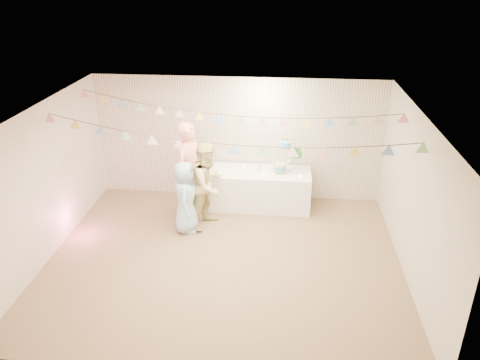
# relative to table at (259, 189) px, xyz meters

# --- Properties ---
(floor) EXTENTS (6.00, 6.00, 0.00)m
(floor) POSITION_rel_table_xyz_m (-0.48, -2.04, -0.39)
(floor) COLOR brown
(floor) RESTS_ON ground
(ceiling) EXTENTS (6.00, 6.00, 0.00)m
(ceiling) POSITION_rel_table_xyz_m (-0.48, -2.04, 2.21)
(ceiling) COLOR white
(ceiling) RESTS_ON ground
(back_wall) EXTENTS (6.00, 6.00, 0.00)m
(back_wall) POSITION_rel_table_xyz_m (-0.48, 0.46, 0.91)
(back_wall) COLOR white
(back_wall) RESTS_ON ground
(front_wall) EXTENTS (6.00, 6.00, 0.00)m
(front_wall) POSITION_rel_table_xyz_m (-0.48, -4.54, 0.91)
(front_wall) COLOR white
(front_wall) RESTS_ON ground
(left_wall) EXTENTS (5.00, 5.00, 0.00)m
(left_wall) POSITION_rel_table_xyz_m (-3.48, -2.04, 0.91)
(left_wall) COLOR white
(left_wall) RESTS_ON ground
(right_wall) EXTENTS (5.00, 5.00, 0.00)m
(right_wall) POSITION_rel_table_xyz_m (2.52, -2.04, 0.91)
(right_wall) COLOR white
(right_wall) RESTS_ON ground
(table) EXTENTS (2.09, 0.84, 0.78)m
(table) POSITION_rel_table_xyz_m (0.00, 0.00, 0.00)
(table) COLOR white
(table) RESTS_ON floor
(cake_stand) EXTENTS (0.61, 0.36, 0.68)m
(cake_stand) POSITION_rel_table_xyz_m (0.55, 0.05, 0.70)
(cake_stand) COLOR silver
(cake_stand) RESTS_ON table
(cake_bottom) EXTENTS (0.31, 0.31, 0.15)m
(cake_bottom) POSITION_rel_table_xyz_m (0.40, -0.01, 0.44)
(cake_bottom) COLOR #29A2BF
(cake_bottom) RESTS_ON cake_stand
(cake_middle) EXTENTS (0.27, 0.27, 0.22)m
(cake_middle) POSITION_rel_table_xyz_m (0.73, 0.14, 0.71)
(cake_middle) COLOR #1F811C
(cake_middle) RESTS_ON cake_stand
(cake_top_tier) EXTENTS (0.25, 0.25, 0.19)m
(cake_top_tier) POSITION_rel_table_xyz_m (0.49, 0.02, 0.98)
(cake_top_tier) COLOR #4FC4F8
(cake_top_tier) RESTS_ON cake_stand
(platter) EXTENTS (0.36, 0.36, 0.02)m
(platter) POSITION_rel_table_xyz_m (-0.54, -0.05, 0.37)
(platter) COLOR white
(platter) RESTS_ON table
(posy) EXTENTS (0.13, 0.13, 0.14)m
(posy) POSITION_rel_table_xyz_m (-0.01, 0.05, 0.43)
(posy) COLOR white
(posy) RESTS_ON table
(person_adult_a) EXTENTS (0.74, 0.85, 1.95)m
(person_adult_a) POSITION_rel_table_xyz_m (-1.31, -0.52, 0.59)
(person_adult_a) COLOR #FA9D82
(person_adult_a) RESTS_ON floor
(person_adult_b) EXTENTS (0.94, 1.03, 1.70)m
(person_adult_b) POSITION_rel_table_xyz_m (-0.92, -0.86, 0.46)
(person_adult_b) COLOR #D0C580
(person_adult_b) RESTS_ON floor
(person_child) EXTENTS (0.50, 0.72, 1.40)m
(person_child) POSITION_rel_table_xyz_m (-1.30, -1.12, 0.31)
(person_child) COLOR #9CCADD
(person_child) RESTS_ON floor
(bunting_back) EXTENTS (5.60, 1.10, 0.40)m
(bunting_back) POSITION_rel_table_xyz_m (-0.48, -0.94, 1.96)
(bunting_back) COLOR pink
(bunting_back) RESTS_ON ceiling
(bunting_front) EXTENTS (5.60, 0.90, 0.36)m
(bunting_front) POSITION_rel_table_xyz_m (-0.48, -2.24, 1.93)
(bunting_front) COLOR #72A5E5
(bunting_front) RESTS_ON ceiling
(tealight_0) EXTENTS (0.04, 0.04, 0.03)m
(tealight_0) POSITION_rel_table_xyz_m (-0.80, -0.15, 0.41)
(tealight_0) COLOR #FFD88C
(tealight_0) RESTS_ON table
(tealight_1) EXTENTS (0.04, 0.04, 0.03)m
(tealight_1) POSITION_rel_table_xyz_m (-0.35, 0.18, 0.41)
(tealight_1) COLOR #FFD88C
(tealight_1) RESTS_ON table
(tealight_2) EXTENTS (0.04, 0.04, 0.03)m
(tealight_2) POSITION_rel_table_xyz_m (0.10, -0.22, 0.41)
(tealight_2) COLOR #FFD88C
(tealight_2) RESTS_ON table
(tealight_3) EXTENTS (0.04, 0.04, 0.03)m
(tealight_3) POSITION_rel_table_xyz_m (0.35, 0.22, 0.41)
(tealight_3) COLOR #FFD88C
(tealight_3) RESTS_ON table
(tealight_4) EXTENTS (0.04, 0.04, 0.03)m
(tealight_4) POSITION_rel_table_xyz_m (0.82, -0.18, 0.41)
(tealight_4) COLOR #FFD88C
(tealight_4) RESTS_ON table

